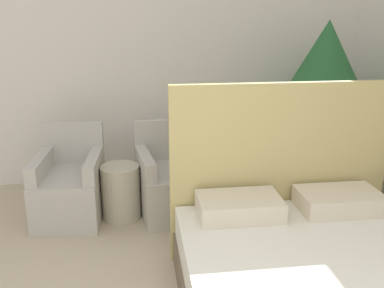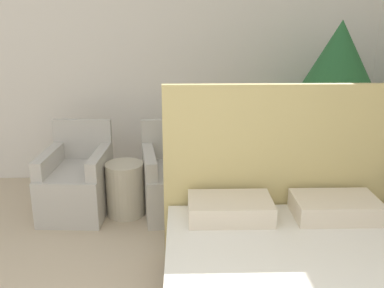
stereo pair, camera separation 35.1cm
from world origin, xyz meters
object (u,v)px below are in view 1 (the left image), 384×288
object	(u,v)px
armchair_near_window_right	(170,184)
potted_palm	(324,82)
armchair_near_window_left	(70,190)
side_table	(121,192)

from	to	relation	value
armchair_near_window_right	potted_palm	distance (m)	1.80
armchair_near_window_left	armchair_near_window_right	world-z (taller)	same
potted_palm	side_table	xyz separation A→B (m)	(-1.99, -0.28, -0.93)
armchair_near_window_right	side_table	distance (m)	0.47
potted_palm	side_table	size ratio (longest dim) A/B	3.51
armchair_near_window_right	potted_palm	world-z (taller)	potted_palm
armchair_near_window_left	potted_palm	size ratio (longest dim) A/B	0.47
armchair_near_window_right	potted_palm	xyz separation A→B (m)	(1.53, 0.21, 0.91)
armchair_near_window_left	armchair_near_window_right	xyz separation A→B (m)	(0.92, -0.00, 0.00)
armchair_near_window_left	side_table	world-z (taller)	armchair_near_window_left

